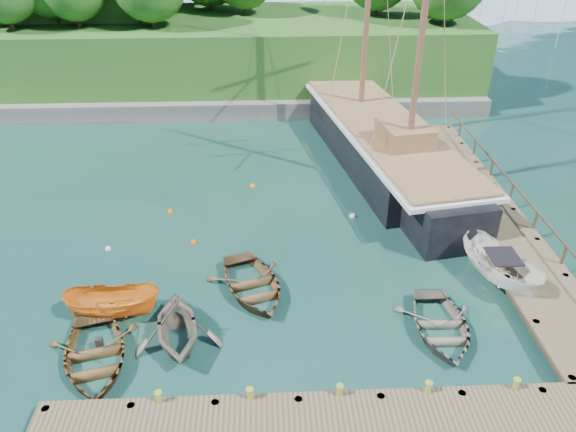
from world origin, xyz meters
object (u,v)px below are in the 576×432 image
rowboat_2 (253,292)px  rowboat_3 (439,333)px  schooner (381,146)px  cabin_boat_white (497,282)px  rowboat_1 (179,343)px  motorboat_orange (115,316)px  rowboat_0 (96,364)px

rowboat_2 → rowboat_3: rowboat_2 is taller
schooner → cabin_boat_white: bearing=-86.9°
rowboat_1 → motorboat_orange: (-2.84, 1.77, 0.00)m
rowboat_0 → rowboat_1: bearing=2.9°
rowboat_3 → motorboat_orange: bearing=173.9°
rowboat_1 → rowboat_2: bearing=36.9°
rowboat_0 → motorboat_orange: 2.71m
rowboat_1 → rowboat_3: size_ratio=0.88×
rowboat_1 → rowboat_2: 4.19m
motorboat_orange → cabin_boat_white: (16.66, 1.47, 0.00)m
rowboat_0 → cabin_boat_white: bearing=-0.7°
rowboat_0 → cabin_boat_white: (16.80, 4.18, 0.00)m
schooner → rowboat_0: bearing=-139.0°
rowboat_0 → cabin_boat_white: size_ratio=1.00×
rowboat_3 → cabin_boat_white: (3.53, 3.14, 0.00)m
rowboat_2 → rowboat_0: bearing=-164.7°
rowboat_1 → rowboat_2: size_ratio=0.83×
rowboat_0 → rowboat_2: (5.82, 4.01, 0.00)m
rowboat_3 → schooner: bearing=89.1°
motorboat_orange → rowboat_1: bearing=-120.5°
cabin_boat_white → schooner: 13.22m
rowboat_3 → cabin_boat_white: cabin_boat_white is taller
rowboat_3 → schooner: schooner is taller
rowboat_2 → schooner: schooner is taller
rowboat_1 → motorboat_orange: bearing=137.8°
rowboat_0 → rowboat_1: (2.98, 0.94, 0.00)m
rowboat_1 → rowboat_3: bearing=-9.8°
rowboat_1 → cabin_boat_white: 14.20m
rowboat_1 → cabin_boat_white: bearing=2.9°
rowboat_1 → schooner: (10.88, 16.07, 1.15)m
rowboat_2 → motorboat_orange: 5.83m
cabin_boat_white → rowboat_1: bearing=174.6°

